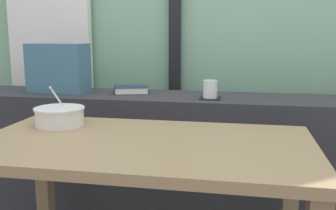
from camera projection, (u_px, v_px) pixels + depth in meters
curtain_left_panel at (48, 9)px, 2.52m from camera, size 0.56×0.06×2.50m
window_divider_post at (175, 0)px, 2.39m from camera, size 0.07×0.05×2.60m
dark_console_ledge at (186, 169)px, 2.05m from camera, size 2.80×0.38×0.78m
breakfast_table at (143, 172)px, 1.39m from camera, size 1.19×0.66×0.73m
coaster_square at (210, 98)px, 1.89m from camera, size 0.10×0.10×0.00m
juice_glass at (210, 90)px, 1.88m from camera, size 0.07×0.07×0.09m
closed_book at (131, 90)px, 2.07m from camera, size 0.21×0.18×0.04m
throw_pillow at (58, 68)px, 2.09m from camera, size 0.33×0.17×0.26m
soup_bowl at (60, 116)px, 1.58m from camera, size 0.20×0.20×0.16m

